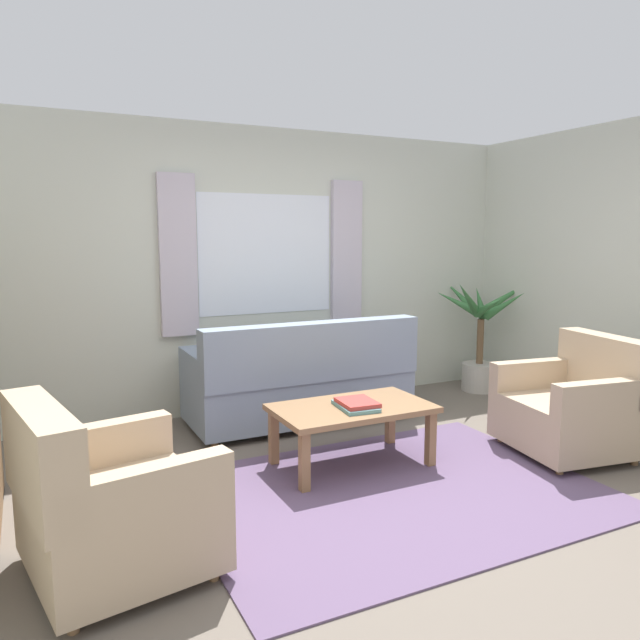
{
  "coord_description": "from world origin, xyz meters",
  "views": [
    {
      "loc": [
        -2.02,
        -3.01,
        1.62
      ],
      "look_at": [
        -0.19,
        0.7,
        1.03
      ],
      "focal_mm": 33.48,
      "sensor_mm": 36.0,
      "label": 1
    }
  ],
  "objects_px": {
    "book_stack_on_table": "(356,404)",
    "potted_plant": "(480,338)",
    "armchair_left": "(106,505)",
    "armchair_right": "(574,407)",
    "coffee_table": "(352,413)",
    "couch": "(302,382)"
  },
  "relations": [
    {
      "from": "armchair_right",
      "to": "book_stack_on_table",
      "type": "distance_m",
      "value": 1.68
    },
    {
      "from": "coffee_table",
      "to": "armchair_left",
      "type": "bearing_deg",
      "value": -158.32
    },
    {
      "from": "coffee_table",
      "to": "book_stack_on_table",
      "type": "height_order",
      "value": "book_stack_on_table"
    },
    {
      "from": "armchair_right",
      "to": "coffee_table",
      "type": "distance_m",
      "value": 1.7
    },
    {
      "from": "couch",
      "to": "coffee_table",
      "type": "distance_m",
      "value": 1.04
    },
    {
      "from": "armchair_left",
      "to": "armchair_right",
      "type": "xyz_separation_m",
      "value": [
        3.34,
        0.18,
        0.0
      ]
    },
    {
      "from": "potted_plant",
      "to": "coffee_table",
      "type": "bearing_deg",
      "value": -151.12
    },
    {
      "from": "couch",
      "to": "potted_plant",
      "type": "distance_m",
      "value": 2.15
    },
    {
      "from": "couch",
      "to": "armchair_left",
      "type": "distance_m",
      "value": 2.5
    },
    {
      "from": "coffee_table",
      "to": "book_stack_on_table",
      "type": "bearing_deg",
      "value": -93.2
    },
    {
      "from": "coffee_table",
      "to": "potted_plant",
      "type": "height_order",
      "value": "potted_plant"
    },
    {
      "from": "potted_plant",
      "to": "armchair_right",
      "type": "bearing_deg",
      "value": -109.18
    },
    {
      "from": "armchair_left",
      "to": "book_stack_on_table",
      "type": "height_order",
      "value": "armchair_left"
    },
    {
      "from": "armchair_left",
      "to": "book_stack_on_table",
      "type": "xyz_separation_m",
      "value": [
        1.72,
        0.62,
        0.11
      ]
    },
    {
      "from": "armchair_right",
      "to": "potted_plant",
      "type": "relative_size",
      "value": 0.75
    },
    {
      "from": "armchair_left",
      "to": "armchair_right",
      "type": "relative_size",
      "value": 1.02
    },
    {
      "from": "book_stack_on_table",
      "to": "potted_plant",
      "type": "height_order",
      "value": "potted_plant"
    },
    {
      "from": "armchair_right",
      "to": "book_stack_on_table",
      "type": "relative_size",
      "value": 2.63
    },
    {
      "from": "book_stack_on_table",
      "to": "couch",
      "type": "bearing_deg",
      "value": 85.34
    },
    {
      "from": "armchair_left",
      "to": "couch",
      "type": "bearing_deg",
      "value": -56.74
    },
    {
      "from": "couch",
      "to": "armchair_left",
      "type": "height_order",
      "value": "couch"
    },
    {
      "from": "coffee_table",
      "to": "potted_plant",
      "type": "distance_m",
      "value": 2.54
    }
  ]
}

